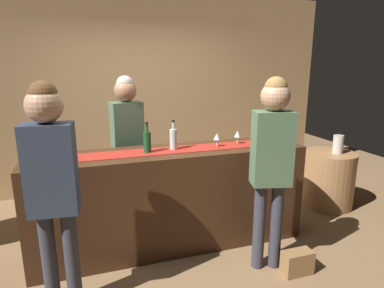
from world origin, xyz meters
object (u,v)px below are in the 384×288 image
wine_bottle_green (147,141)px  wine_glass_near_customer (237,134)px  wine_glass_mid_counter (217,137)px  bartender (127,135)px  wine_bottle_clear (173,139)px  round_side_table (327,179)px  handbag (297,263)px  vase_on_side_table (338,144)px  customer_browsing (52,176)px  customer_sipping (272,154)px

wine_bottle_green → wine_glass_near_customer: size_ratio=2.10×
wine_glass_near_customer → wine_glass_mid_counter: same height
wine_bottle_green → bartender: size_ratio=0.17×
wine_glass_near_customer → wine_bottle_clear: bearing=-178.3°
wine_bottle_clear → wine_glass_mid_counter: wine_bottle_clear is taller
wine_bottle_clear → round_side_table: bearing=7.7°
round_side_table → handbag: size_ratio=2.64×
handbag → wine_glass_near_customer: bearing=103.2°
vase_on_side_table → customer_browsing: bearing=-164.5°
customer_browsing → round_side_table: 3.51m
wine_glass_mid_counter → bartender: bartender is taller
customer_browsing → handbag: 2.24m
wine_bottle_green → wine_bottle_clear: size_ratio=1.00×
wine_glass_near_customer → round_side_table: bearing=10.5°
customer_sipping → vase_on_side_table: (1.57, 0.92, -0.25)m
wine_bottle_clear → vase_on_side_table: wine_bottle_clear is taller
customer_sipping → wine_glass_mid_counter: bearing=124.9°
wine_glass_mid_counter → wine_glass_near_customer: bearing=10.7°
wine_glass_near_customer → handbag: (0.21, -0.89, -1.03)m
handbag → vase_on_side_table: bearing=39.4°
wine_glass_mid_counter → vase_on_side_table: 1.86m
wine_glass_near_customer → customer_browsing: customer_browsing is taller
wine_glass_near_customer → wine_glass_mid_counter: 0.26m
customer_sipping → round_side_table: size_ratio=2.40×
wine_bottle_green → customer_sipping: customer_sipping is taller
wine_glass_mid_counter → customer_browsing: customer_browsing is taller
handbag → wine_bottle_clear: bearing=136.8°
wine_bottle_clear → handbag: 1.64m
wine_bottle_clear → wine_glass_near_customer: (0.72, 0.02, -0.01)m
wine_glass_mid_counter → wine_bottle_clear: bearing=176.5°
wine_bottle_green → handbag: wine_bottle_green is taller
wine_glass_near_customer → customer_sipping: customer_sipping is taller
wine_glass_near_customer → round_side_table: 1.71m
vase_on_side_table → round_side_table: bearing=135.9°
customer_sipping → round_side_table: customer_sipping is taller
round_side_table → handbag: round_side_table is taller
wine_glass_near_customer → handbag: bearing=-76.8°
wine_glass_near_customer → customer_sipping: 0.70m
wine_glass_mid_counter → handbag: bearing=-61.0°
wine_bottle_clear → round_side_table: size_ratio=0.41×
wine_bottle_clear → wine_glass_mid_counter: size_ratio=2.10×
bartender → vase_on_side_table: 2.69m
wine_glass_near_customer → bartender: 1.23m
customer_browsing → handbag: (2.00, -0.18, -1.00)m
wine_glass_mid_counter → handbag: (0.47, -0.84, -1.03)m
wine_bottle_green → round_side_table: size_ratio=0.41×
customer_sipping → bartender: bearing=145.2°
vase_on_side_table → handbag: size_ratio=0.86×
wine_glass_near_customer → wine_bottle_green: bearing=-177.0°
customer_browsing → vase_on_side_table: customer_browsing is taller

